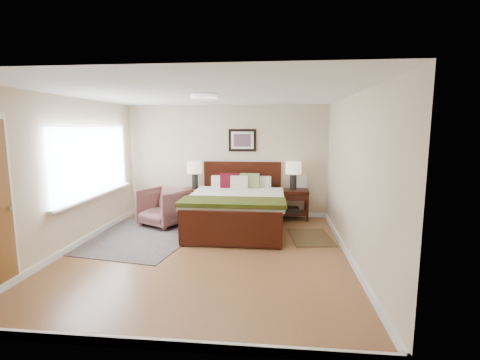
{
  "coord_description": "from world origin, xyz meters",
  "views": [
    {
      "loc": [
        1.08,
        -5.29,
        1.99
      ],
      "look_at": [
        0.45,
        0.96,
        1.05
      ],
      "focal_mm": 26.0,
      "sensor_mm": 36.0,
      "label": 1
    }
  ],
  "objects": [
    {
      "name": "front_wall",
      "position": [
        0.0,
        -2.5,
        1.25
      ],
      "size": [
        4.5,
        0.04,
        2.5
      ],
      "primitive_type": "cube",
      "color": "beige",
      "rests_on": "ground"
    },
    {
      "name": "floor",
      "position": [
        0.0,
        0.0,
        0.0
      ],
      "size": [
        5.0,
        5.0,
        0.0
      ],
      "primitive_type": "plane",
      "color": "brown",
      "rests_on": "ground"
    },
    {
      "name": "nightstand_left",
      "position": [
        -0.7,
        2.25,
        0.51
      ],
      "size": [
        0.54,
        0.48,
        0.64
      ],
      "color": "#381108",
      "rests_on": "ground"
    },
    {
      "name": "lamp_left",
      "position": [
        -0.7,
        2.27,
        1.07
      ],
      "size": [
        0.34,
        0.34,
        0.61
      ],
      "color": "black",
      "rests_on": "nightstand_left"
    },
    {
      "name": "window",
      "position": [
        -2.2,
        0.7,
        1.38
      ],
      "size": [
        0.11,
        2.72,
        1.32
      ],
      "color": "silver",
      "rests_on": "left_wall"
    },
    {
      "name": "left_wall",
      "position": [
        -2.25,
        0.0,
        1.25
      ],
      "size": [
        0.04,
        5.0,
        2.5
      ],
      "primitive_type": "cube",
      "color": "beige",
      "rests_on": "ground"
    },
    {
      "name": "nightstand_right",
      "position": [
        1.49,
        2.26,
        0.4
      ],
      "size": [
        0.66,
        0.49,
        0.65
      ],
      "color": "#381108",
      "rests_on": "ground"
    },
    {
      "name": "bed",
      "position": [
        0.35,
        1.38,
        0.56
      ],
      "size": [
        1.86,
        2.27,
        1.22
      ],
      "color": "#381108",
      "rests_on": "ground"
    },
    {
      "name": "back_wall",
      "position": [
        0.0,
        2.5,
        1.25
      ],
      "size": [
        4.5,
        0.04,
        2.5
      ],
      "primitive_type": "cube",
      "color": "beige",
      "rests_on": "ground"
    },
    {
      "name": "ceil_fixture",
      "position": [
        0.0,
        0.0,
        2.47
      ],
      "size": [
        0.44,
        0.44,
        0.08
      ],
      "color": "white",
      "rests_on": "ceiling"
    },
    {
      "name": "lamp_right",
      "position": [
        1.49,
        2.27,
        1.08
      ],
      "size": [
        0.34,
        0.34,
        0.61
      ],
      "color": "black",
      "rests_on": "nightstand_right"
    },
    {
      "name": "armchair",
      "position": [
        -1.17,
        1.48,
        0.38
      ],
      "size": [
        1.13,
        1.14,
        0.77
      ],
      "primitive_type": "imported",
      "rotation": [
        0.0,
        0.0,
        -0.51
      ],
      "color": "brown",
      "rests_on": "ground"
    },
    {
      "name": "rug_navy",
      "position": [
        1.76,
        0.97,
        0.01
      ],
      "size": [
        0.83,
        1.15,
        0.01
      ],
      "primitive_type": "cube",
      "rotation": [
        0.0,
        0.0,
        0.11
      ],
      "color": "black",
      "rests_on": "ground"
    },
    {
      "name": "right_wall",
      "position": [
        2.25,
        0.0,
        1.25
      ],
      "size": [
        0.04,
        5.0,
        2.5
      ],
      "primitive_type": "cube",
      "color": "beige",
      "rests_on": "ground"
    },
    {
      "name": "ceiling",
      "position": [
        0.0,
        0.0,
        2.5
      ],
      "size": [
        4.5,
        5.0,
        0.02
      ],
      "primitive_type": "cube",
      "color": "white",
      "rests_on": "back_wall"
    },
    {
      "name": "wall_art",
      "position": [
        0.35,
        2.47,
        1.72
      ],
      "size": [
        0.62,
        0.05,
        0.5
      ],
      "color": "black",
      "rests_on": "back_wall"
    },
    {
      "name": "rug_persian",
      "position": [
        -1.35,
        0.84,
        0.01
      ],
      "size": [
        2.29,
        2.93,
        0.01
      ],
      "primitive_type": "cube",
      "rotation": [
        0.0,
        0.0,
        -0.16
      ],
      "color": "#0C193F",
      "rests_on": "ground"
    }
  ]
}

